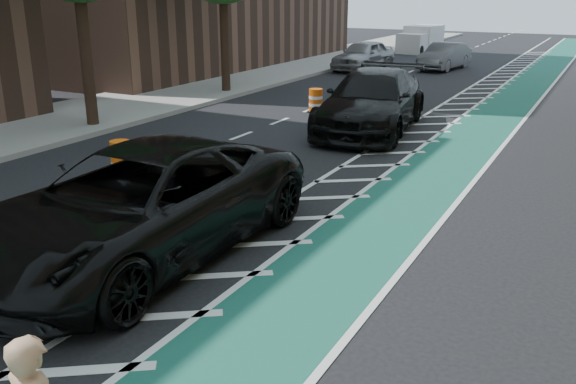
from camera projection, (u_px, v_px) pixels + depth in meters
The scene contains 13 objects.
ground at pixel (75, 292), 8.93m from camera, with size 120.00×120.00×0.00m, color black.
bike_lane at pixel (450, 158), 15.95m from camera, with size 2.00×90.00×0.01m, color #175246.
buffer_strip at pixel (395, 151), 16.62m from camera, with size 1.40×90.00×0.01m, color silver.
sidewalk_left at pixel (96, 112), 21.52m from camera, with size 5.00×90.00×0.15m, color gray.
curb_left at pixel (150, 119), 20.42m from camera, with size 0.12×90.00×0.16m, color gray.
suv_near at pixel (141, 204), 9.92m from camera, with size 3.00×6.50×1.81m, color black.
suv_far at pixel (372, 101), 18.87m from camera, with size 2.56×6.30×1.83m, color black.
car_silver at pixel (363, 55), 32.91m from camera, with size 1.88×4.67×1.59m, color #9C9DA1.
car_grey at pixel (444, 56), 33.19m from camera, with size 1.50×4.31×1.42m, color #59595E.
box_truck at pixel (421, 40), 42.32m from camera, with size 2.26×4.40×1.77m.
barrel_a at pixel (121, 159), 14.47m from camera, with size 0.60×0.60×0.82m.
barrel_b at pixel (316, 101), 21.77m from camera, with size 0.62×0.62×0.84m.
barrel_c at pixel (352, 92), 23.56m from camera, with size 0.68×0.68×0.92m.
Camera 1 is at (6.53, -5.58, 4.24)m, focal length 38.00 mm.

